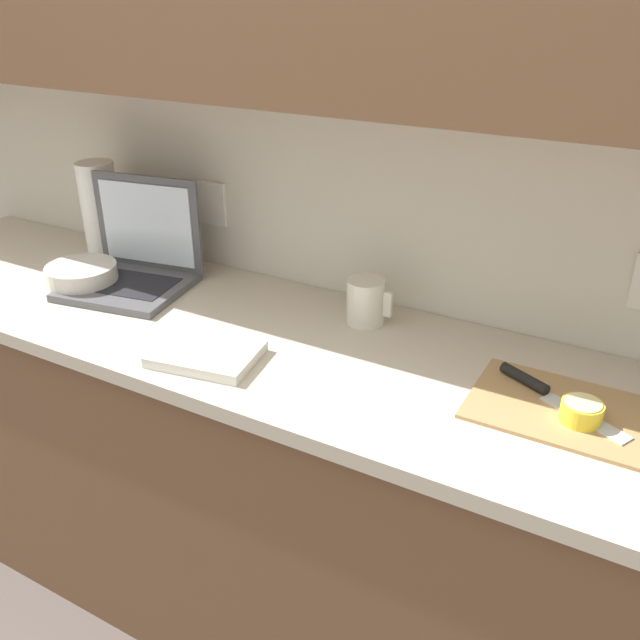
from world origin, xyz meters
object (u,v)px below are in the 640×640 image
at_px(laptop, 136,261).
at_px(lemon_half_cut, 581,412).
at_px(knife, 540,388).
at_px(measuring_cup, 366,301).
at_px(bowl_white, 82,277).
at_px(cutting_board, 559,409).
at_px(paper_towel_roll, 101,211).

xyz_separation_m(laptop, lemon_half_cut, (1.16, -0.09, -0.04)).
relative_size(knife, measuring_cup, 2.42).
distance_m(laptop, bowl_white, 0.14).
xyz_separation_m(laptop, measuring_cup, (0.63, 0.09, -0.01)).
height_order(lemon_half_cut, measuring_cup, measuring_cup).
distance_m(knife, measuring_cup, 0.45).
relative_size(knife, bowl_white, 1.48).
bearing_deg(measuring_cup, lemon_half_cut, -19.02).
bearing_deg(bowl_white, knife, 3.31).
height_order(laptop, lemon_half_cut, laptop).
xyz_separation_m(cutting_board, lemon_half_cut, (0.04, -0.03, 0.02)).
xyz_separation_m(laptop, paper_towel_roll, (-0.21, 0.10, 0.07)).
height_order(laptop, paper_towel_roll, paper_towel_roll).
bearing_deg(paper_towel_roll, laptop, -25.35).
distance_m(measuring_cup, paper_towel_roll, 0.85).
xyz_separation_m(laptop, cutting_board, (1.11, -0.06, -0.06)).
xyz_separation_m(knife, bowl_white, (-1.17, -0.07, 0.02)).
bearing_deg(paper_towel_roll, knife, -5.68).
bearing_deg(lemon_half_cut, knife, 144.78).
xyz_separation_m(knife, measuring_cup, (-0.44, 0.12, 0.04)).
bearing_deg(cutting_board, paper_towel_roll, 172.99).
xyz_separation_m(cutting_board, bowl_white, (-1.22, -0.03, 0.03)).
xyz_separation_m(cutting_board, knife, (-0.05, 0.04, 0.01)).
height_order(cutting_board, knife, knife).
bearing_deg(laptop, lemon_half_cut, -14.00).
bearing_deg(knife, laptop, -155.34).
bearing_deg(laptop, knife, -11.03).
bearing_deg(lemon_half_cut, laptop, 175.64).
distance_m(cutting_board, lemon_half_cut, 0.05).
relative_size(cutting_board, bowl_white, 1.80).
height_order(lemon_half_cut, bowl_white, bowl_white).
height_order(measuring_cup, paper_towel_roll, paper_towel_roll).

